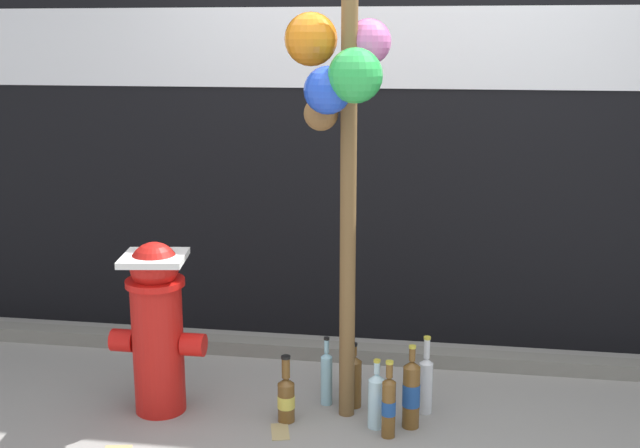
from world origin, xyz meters
name	(u,v)px	position (x,y,z in m)	size (l,w,h in m)	color
building_wall	(402,75)	(0.00, 1.44, 1.53)	(10.00, 0.21, 3.06)	black
curb_strip	(391,355)	(0.00, 1.01, 0.04)	(8.00, 0.12, 0.08)	slate
memorial_post	(342,33)	(-0.19, 0.32, 1.75)	(0.54, 0.48, 2.80)	brown
fire_hydrant	(157,324)	(-1.05, 0.26, 0.43)	(0.45, 0.33, 0.83)	red
bottle_0	(347,365)	(-0.19, 0.59, 0.15)	(0.06, 0.06, 0.35)	#93CCE0
bottle_1	(286,397)	(-0.43, 0.24, 0.12)	(0.08, 0.08, 0.32)	brown
bottle_2	(411,393)	(0.14, 0.27, 0.16)	(0.08, 0.08, 0.39)	brown
bottle_3	(389,405)	(0.05, 0.16, 0.15)	(0.06, 0.06, 0.36)	brown
bottle_4	(376,399)	(-0.01, 0.25, 0.14)	(0.08, 0.08, 0.33)	#B2DBEA
bottle_5	(353,380)	(-0.14, 0.44, 0.14)	(0.08, 0.08, 0.32)	brown
bottle_6	(326,377)	(-0.27, 0.44, 0.14)	(0.06, 0.06, 0.34)	#93CCE0
bottle_7	(426,383)	(0.20, 0.43, 0.15)	(0.06, 0.06, 0.38)	silver
litter_1	(280,431)	(-0.44, 0.13, 0.00)	(0.16, 0.08, 0.01)	tan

